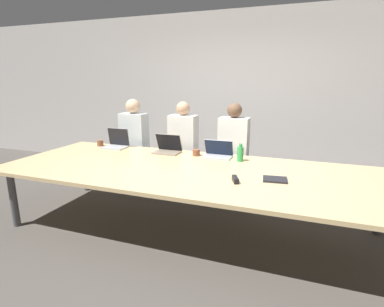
{
  "coord_description": "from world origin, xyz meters",
  "views": [
    {
      "loc": [
        1.07,
        -2.94,
        1.67
      ],
      "look_at": [
        -0.04,
        0.1,
        0.87
      ],
      "focal_mm": 28.0,
      "sensor_mm": 36.0,
      "label": 1
    }
  ],
  "objects": [
    {
      "name": "laptop_far_center",
      "position": [
        0.13,
        0.6,
        0.78
      ],
      "size": [
        0.36,
        0.22,
        0.22
      ],
      "color": "#B7B7BC",
      "rests_on": "conference_table"
    },
    {
      "name": "ground_plane",
      "position": [
        0.0,
        0.0,
        0.0
      ],
      "size": [
        24.0,
        24.0,
        0.0
      ],
      "primitive_type": "plane",
      "color": "#4C4742"
    },
    {
      "name": "cup_far_left",
      "position": [
        -1.67,
        0.64,
        0.76
      ],
      "size": [
        0.09,
        0.09,
        0.08
      ],
      "color": "brown",
      "rests_on": "conference_table"
    },
    {
      "name": "curtain_wall",
      "position": [
        0.0,
        2.32,
        1.4
      ],
      "size": [
        12.0,
        0.06,
        2.8
      ],
      "color": "#BCB7B2",
      "rests_on": "ground_plane"
    },
    {
      "name": "cup_far_center",
      "position": [
        -0.16,
        0.58,
        0.76
      ],
      "size": [
        0.09,
        0.09,
        0.08
      ],
      "color": "brown",
      "rests_on": "conference_table"
    },
    {
      "name": "conference_table",
      "position": [
        0.0,
        0.0,
        0.68
      ],
      "size": [
        4.3,
        1.6,
        0.72
      ],
      "color": "#D6B77F",
      "rests_on": "ground_plane"
    },
    {
      "name": "notebook",
      "position": [
        0.88,
        -0.07,
        0.73
      ],
      "size": [
        0.25,
        0.2,
        0.02
      ],
      "rotation": [
        0.0,
        0.0,
        0.11
      ],
      "color": "#232328",
      "rests_on": "conference_table"
    },
    {
      "name": "bottle_far_center",
      "position": [
        0.43,
        0.51,
        0.81
      ],
      "size": [
        0.08,
        0.08,
        0.21
      ],
      "color": "green",
      "rests_on": "conference_table"
    },
    {
      "name": "person_far_left",
      "position": [
        -1.34,
        1.04,
        0.67
      ],
      "size": [
        0.4,
        0.24,
        1.39
      ],
      "color": "#2D2D38",
      "rests_on": "ground_plane"
    },
    {
      "name": "person_far_center",
      "position": [
        0.23,
        1.04,
        0.66
      ],
      "size": [
        0.4,
        0.24,
        1.37
      ],
      "color": "#2D2D38",
      "rests_on": "ground_plane"
    },
    {
      "name": "laptop_far_left",
      "position": [
        -1.39,
        0.65,
        0.8
      ],
      "size": [
        0.33,
        0.26,
        0.27
      ],
      "color": "#B7B7BC",
      "rests_on": "conference_table"
    },
    {
      "name": "stapler",
      "position": [
        0.53,
        -0.25,
        0.75
      ],
      "size": [
        0.1,
        0.16,
        0.05
      ],
      "rotation": [
        0.0,
        0.0,
        0.39
      ],
      "color": "black",
      "rests_on": "conference_table"
    },
    {
      "name": "laptop_far_midleft",
      "position": [
        -0.57,
        0.6,
        0.79
      ],
      "size": [
        0.35,
        0.26,
        0.25
      ],
      "color": "gray",
      "rests_on": "conference_table"
    },
    {
      "name": "person_far_midleft",
      "position": [
        -0.53,
        1.07,
        0.66
      ],
      "size": [
        0.4,
        0.24,
        1.37
      ],
      "color": "#2D2D38",
      "rests_on": "ground_plane"
    }
  ]
}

